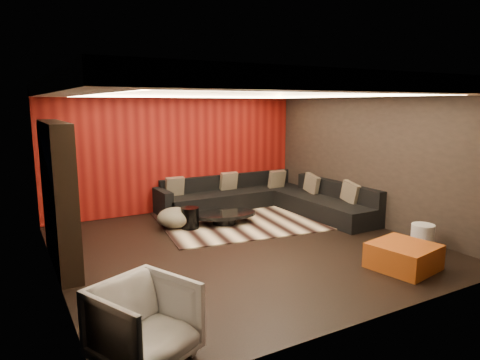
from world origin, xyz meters
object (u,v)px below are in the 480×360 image
drum_stool (190,218)px  white_side_table (422,238)px  orange_ottoman (403,256)px  coffee_table (224,218)px  sectional_sofa (267,200)px  armchair (144,323)px

drum_stool → white_side_table: (2.90, -3.11, 0.00)m
orange_ottoman → coffee_table: bearing=110.0°
orange_ottoman → sectional_sofa: bearing=88.1°
drum_stool → white_side_table: 4.26m
coffee_table → armchair: (-2.85, -3.84, 0.26)m
white_side_table → coffee_table: bearing=124.9°
orange_ottoman → armchair: 4.13m
white_side_table → armchair: bearing=-171.4°
coffee_table → armchair: size_ratio=1.54×
white_side_table → armchair: 5.06m
coffee_table → drum_stool: 0.76m
drum_stool → armchair: armchair is taller
coffee_table → white_side_table: 3.76m
drum_stool → orange_ottoman: (2.01, -3.48, -0.04)m
coffee_table → white_side_table: white_side_table is taller
orange_ottoman → armchair: size_ratio=0.99×
coffee_table → white_side_table: (2.15, -3.08, 0.10)m
coffee_table → sectional_sofa: 1.48m
armchair → coffee_table: bearing=29.3°
coffee_table → sectional_sofa: sectional_sofa is taller
drum_stool → armchair: (-2.10, -3.87, 0.16)m
coffee_table → orange_ottoman: size_ratio=1.55×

